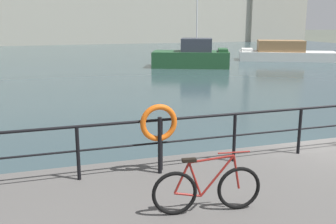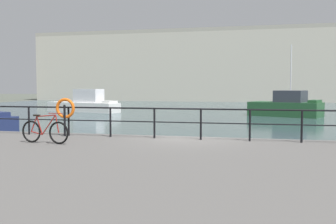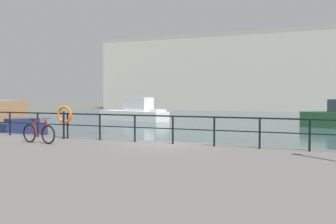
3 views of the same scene
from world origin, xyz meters
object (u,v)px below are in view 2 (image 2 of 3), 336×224
(moored_green_narrowboat, at_px, (287,106))
(life_ring_stand, at_px, (65,110))
(moored_white_yacht, at_px, (85,104))
(parked_bicycle, at_px, (45,131))
(harbor_building, at_px, (272,66))

(moored_green_narrowboat, height_order, life_ring_stand, moored_green_narrowboat)
(moored_white_yacht, distance_m, parked_bicycle, 28.91)
(life_ring_stand, bearing_deg, parked_bicycle, -82.52)
(moored_green_narrowboat, relative_size, parked_bicycle, 3.83)
(parked_bicycle, relative_size, life_ring_stand, 1.26)
(harbor_building, bearing_deg, life_ring_stand, -99.31)
(moored_green_narrowboat, distance_m, moored_white_yacht, 20.62)
(moored_white_yacht, bearing_deg, life_ring_stand, -47.89)
(moored_green_narrowboat, distance_m, life_ring_stand, 25.03)
(moored_white_yacht, relative_size, parked_bicycle, 5.10)
(harbor_building, distance_m, moored_green_narrowboat, 39.08)
(parked_bicycle, height_order, life_ring_stand, life_ring_stand)
(moored_white_yacht, height_order, life_ring_stand, moored_white_yacht)
(moored_white_yacht, height_order, parked_bicycle, moored_white_yacht)
(parked_bicycle, distance_m, life_ring_stand, 1.94)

